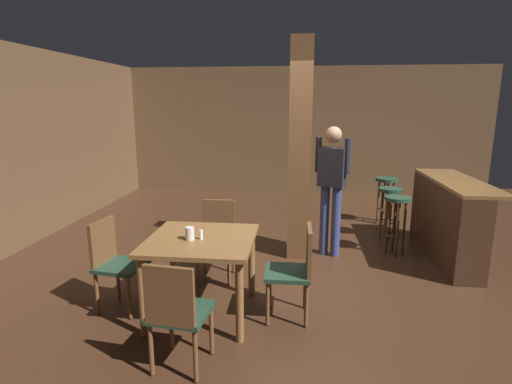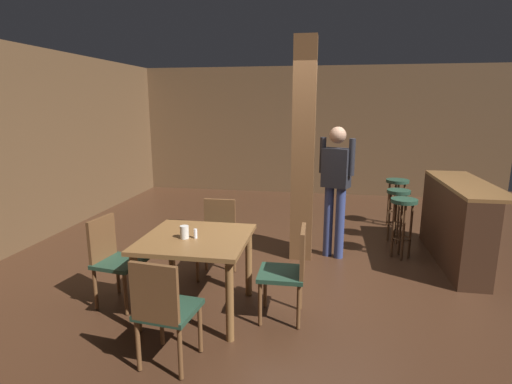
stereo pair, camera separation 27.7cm
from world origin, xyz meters
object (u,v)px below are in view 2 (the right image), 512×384
chair_east (290,268)px  bar_stool_mid (398,203)px  dining_table (196,249)px  chair_north (218,234)px  chair_south (164,307)px  bar_stool_near (403,214)px  bar_counter (454,222)px  salt_shaker (196,234)px  bar_stool_far (397,191)px  standing_person (336,183)px  napkin_cup (184,232)px  chair_west (113,256)px

chair_east → bar_stool_mid: (1.36, 2.46, 0.07)m
dining_table → chair_north: 0.89m
chair_south → bar_stool_near: 3.46m
bar_counter → bar_stool_near: 0.63m
salt_shaker → bar_stool_far: 4.09m
bar_stool_near → dining_table: bearing=-140.4°
chair_north → standing_person: (1.36, 0.83, 0.50)m
chair_north → bar_stool_near: chair_north is taller
bar_stool_mid → napkin_cup: bearing=-132.5°
napkin_cup → bar_stool_near: napkin_cup is taller
salt_shaker → bar_stool_near: bearing=40.4°
dining_table → bar_stool_mid: (2.25, 2.49, -0.07)m
salt_shaker → bar_counter: size_ratio=0.05×
dining_table → chair_west: (-0.88, 0.02, -0.14)m
standing_person → bar_stool_far: (1.04, 1.59, -0.41)m
standing_person → bar_stool_near: (0.88, 0.12, -0.41)m
chair_west → chair_south: bearing=-44.4°
dining_table → bar_stool_near: 2.86m
napkin_cup → bar_stool_far: 4.16m
chair_south → standing_person: size_ratio=0.52×
salt_shaker → bar_stool_near: salt_shaker is taller
chair_south → bar_stool_near: chair_south is taller
standing_person → napkin_cup: bearing=-128.6°
bar_counter → bar_stool_near: bearing=178.0°
chair_east → salt_shaker: (-0.88, -0.07, 0.31)m
chair_east → standing_person: standing_person is taller
bar_counter → bar_stool_far: (-0.46, 1.50, 0.06)m
dining_table → chair_west: bearing=178.4°
standing_person → bar_stool_mid: (0.93, 0.78, -0.43)m
salt_shaker → bar_stool_mid: bearing=48.5°
chair_north → napkin_cup: size_ratio=7.36×
standing_person → chair_west: bearing=-142.6°
bar_stool_mid → bar_stool_far: bar_stool_far is taller
bar_stool_near → bar_stool_mid: bar_stool_near is taller
bar_counter → standing_person: bearing=-176.5°
bar_stool_near → bar_stool_mid: size_ratio=1.03×
napkin_cup → bar_stool_mid: size_ratio=0.16×
chair_east → napkin_cup: (-0.98, -0.09, 0.33)m
chair_east → bar_counter: bar_counter is taller
napkin_cup → standing_person: standing_person is taller
dining_table → chair_east: chair_east is taller
bar_stool_mid → chair_west: bearing=-141.8°
chair_east → napkin_cup: chair_east is taller
standing_person → bar_stool_far: size_ratio=2.19×
napkin_cup → bar_stool_mid: bearing=47.5°
dining_table → bar_stool_mid: size_ratio=1.27×
standing_person → chair_south: bearing=-116.9°
bar_stool_near → chair_north: bearing=-157.1°
bar_stool_far → salt_shaker: bearing=-125.2°
napkin_cup → dining_table: bearing=35.3°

